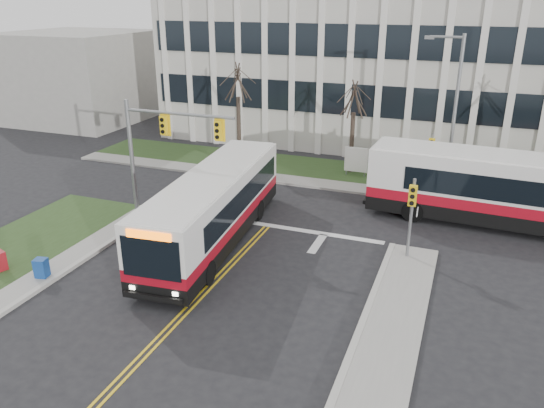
{
  "coord_description": "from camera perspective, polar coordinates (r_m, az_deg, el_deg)",
  "views": [
    {
      "loc": [
        9.11,
        -15.2,
        11.1
      ],
      "look_at": [
        0.91,
        6.35,
        2.0
      ],
      "focal_mm": 35.0,
      "sensor_mm": 36.0,
      "label": 1
    }
  ],
  "objects": [
    {
      "name": "newspaper_box_blue",
      "position": [
        24.2,
        -23.54,
        -6.46
      ],
      "size": [
        0.58,
        0.55,
        0.95
      ],
      "primitive_type": "cube",
      "rotation": [
        0.0,
        0.0,
        0.21
      ],
      "color": "navy",
      "rests_on": "ground"
    },
    {
      "name": "building_annex",
      "position": [
        54.59,
        -19.95,
        12.82
      ],
      "size": [
        12.0,
        12.0,
        8.0
      ],
      "primitive_type": "cube",
      "color": "#9E9B93",
      "rests_on": "ground"
    },
    {
      "name": "bus_cross",
      "position": [
        29.31,
        23.94,
        1.18
      ],
      "size": [
        13.83,
        3.72,
        3.65
      ],
      "primitive_type": null,
      "rotation": [
        0.0,
        0.0,
        -1.63
      ],
      "color": "silver",
      "rests_on": "ground"
    },
    {
      "name": "streetlight",
      "position": [
        31.97,
        18.81,
        9.77
      ],
      "size": [
        2.15,
        0.25,
        9.2
      ],
      "color": "slate",
      "rests_on": "ground"
    },
    {
      "name": "newspaper_box_red",
      "position": [
        25.59,
        -27.24,
        -5.57
      ],
      "size": [
        0.63,
        0.6,
        0.95
      ],
      "primitive_type": "cube",
      "rotation": [
        0.0,
        0.0,
        -0.36
      ],
      "color": "maroon",
      "rests_on": "ground"
    },
    {
      "name": "signal_pole_far",
      "position": [
        31.84,
        16.66,
        4.96
      ],
      "size": [
        0.34,
        0.39,
        3.8
      ],
      "color": "slate",
      "rests_on": "ground"
    },
    {
      "name": "ground",
      "position": [
        20.91,
        -8.71,
        -10.8
      ],
      "size": [
        120.0,
        120.0,
        0.0
      ],
      "primitive_type": "plane",
      "color": "black",
      "rests_on": "ground"
    },
    {
      "name": "bus_main",
      "position": [
        25.26,
        -6.25,
        -0.51
      ],
      "size": [
        3.85,
        12.72,
        3.34
      ],
      "primitive_type": null,
      "rotation": [
        0.0,
        0.0,
        0.09
      ],
      "color": "silver",
      "rests_on": "ground"
    },
    {
      "name": "directory_sign",
      "position": [
        34.81,
        9.04,
        4.69
      ],
      "size": [
        1.5,
        0.12,
        2.0
      ],
      "color": "slate",
      "rests_on": "ground"
    },
    {
      "name": "office_building",
      "position": [
        45.67,
        16.04,
        14.33
      ],
      "size": [
        40.0,
        16.0,
        12.0
      ],
      "primitive_type": "cube",
      "color": "beige",
      "rests_on": "ground"
    },
    {
      "name": "signal_pole_near",
      "position": [
        23.79,
        14.79,
        -0.39
      ],
      "size": [
        0.34,
        0.39,
        3.8
      ],
      "color": "slate",
      "rests_on": "ground"
    },
    {
      "name": "tree_left",
      "position": [
        36.9,
        -3.69,
        12.79
      ],
      "size": [
        1.8,
        1.8,
        7.7
      ],
      "color": "#42352B",
      "rests_on": "ground"
    },
    {
      "name": "mast_arm_signal",
      "position": [
        27.64,
        -12.23,
        6.72
      ],
      "size": [
        6.11,
        0.38,
        6.2
      ],
      "color": "slate",
      "rests_on": "ground"
    },
    {
      "name": "building_lawn",
      "position": [
        35.23,
        13.08,
        2.7
      ],
      "size": [
        44.0,
        5.0,
        0.12
      ],
      "primitive_type": "cube",
      "color": "#29401B",
      "rests_on": "ground"
    },
    {
      "name": "tree_mid",
      "position": [
        34.71,
        8.83,
        10.97
      ],
      "size": [
        1.8,
        1.8,
        6.82
      ],
      "color": "#42352B",
      "rests_on": "ground"
    },
    {
      "name": "sidewalk_cross",
      "position": [
        32.6,
        12.35,
        1.25
      ],
      "size": [
        44.0,
        1.6,
        0.14
      ],
      "primitive_type": "cube",
      "color": "#9E9B93",
      "rests_on": "ground"
    }
  ]
}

